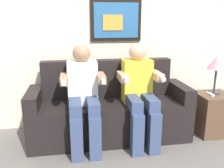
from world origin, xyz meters
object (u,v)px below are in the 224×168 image
Objects in this scene: side_table_right at (213,114)px; spare_remote_on_table at (210,94)px; table_lamp at (217,64)px; couch at (110,112)px; person_on_right at (139,91)px; person_on_left at (83,94)px.

spare_remote_on_table is at bearing -169.67° from side_table_right.
side_table_right is at bearing -100.41° from table_lamp.
side_table_right is 0.27m from spare_remote_on_table.
side_table_right is 0.61m from table_lamp.
table_lamp is at bearing -3.08° from couch.
couch reaches higher than side_table_right.
spare_remote_on_table is at bearing 3.15° from person_on_right.
table_lamp is (1.27, -0.07, 0.55)m from couch.
spare_remote_on_table reaches higher than side_table_right.
couch is 1.64× the size of person_on_left.
person_on_left is 8.54× the size of spare_remote_on_table.
spare_remote_on_table is at bearing -5.69° from couch.
spare_remote_on_table is (1.50, 0.05, -0.10)m from person_on_left.
person_on_right is 0.89m from spare_remote_on_table.
couch is 1.21m from spare_remote_on_table.
table_lamp is (0.01, 0.04, 0.61)m from side_table_right.
couch is 3.64× the size of side_table_right.
person_on_left reaches higher than table_lamp.
couch is 3.96× the size of table_lamp.
person_on_right is 8.54× the size of spare_remote_on_table.
table_lamp is at bearing 3.60° from person_on_left.
table_lamp reaches higher than spare_remote_on_table.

